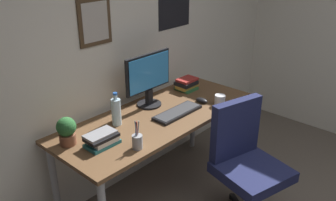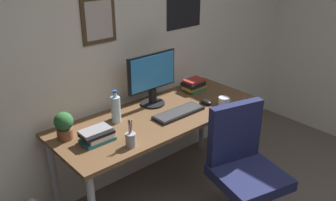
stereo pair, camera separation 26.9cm
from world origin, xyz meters
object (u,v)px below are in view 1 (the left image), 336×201
at_px(keyboard, 178,112).
at_px(office_chair, 245,159).
at_px(coffee_mug_near, 220,100).
at_px(book_stack_right, 102,139).
at_px(monitor, 148,78).
at_px(water_bottle, 116,111).
at_px(pen_cup, 137,141).
at_px(potted_plant, 67,130).
at_px(computer_mouse, 202,100).
at_px(book_stack_left, 187,84).

bearing_deg(keyboard, office_chair, -78.91).
bearing_deg(coffee_mug_near, book_stack_right, 168.71).
height_order(monitor, book_stack_right, monitor).
relative_size(water_bottle, coffee_mug_near, 2.04).
distance_m(monitor, pen_cup, 0.70).
height_order(monitor, keyboard, monitor).
bearing_deg(potted_plant, pen_cup, -54.14).
bearing_deg(book_stack_right, office_chair, -37.78).
bearing_deg(potted_plant, keyboard, -15.98).
distance_m(office_chair, pen_cup, 0.84).
height_order(keyboard, book_stack_right, book_stack_right).
bearing_deg(coffee_mug_near, office_chair, -120.79).
bearing_deg(office_chair, water_bottle, 125.02).
bearing_deg(coffee_mug_near, water_bottle, 155.29).
bearing_deg(book_stack_right, keyboard, -4.96).
bearing_deg(computer_mouse, keyboard, 178.70).
height_order(monitor, water_bottle, monitor).
relative_size(office_chair, coffee_mug_near, 7.66).
bearing_deg(potted_plant, office_chair, -40.28).
distance_m(keyboard, book_stack_right, 0.70).
bearing_deg(pen_cup, computer_mouse, 8.85).
height_order(office_chair, computer_mouse, office_chair).
bearing_deg(monitor, computer_mouse, -40.96).
xyz_separation_m(office_chair, coffee_mug_near, (0.25, 0.41, 0.27)).
bearing_deg(keyboard, potted_plant, 164.02).
distance_m(office_chair, book_stack_left, 0.93).
distance_m(keyboard, book_stack_left, 0.51).
relative_size(monitor, keyboard, 1.07).
height_order(computer_mouse, coffee_mug_near, coffee_mug_near).
bearing_deg(monitor, pen_cup, -141.26).
xyz_separation_m(pen_cup, book_stack_right, (-0.13, 0.20, -0.01)).
xyz_separation_m(water_bottle, book_stack_right, (-0.26, -0.15, -0.06)).
xyz_separation_m(office_chair, book_stack_right, (-0.80, 0.62, 0.27)).
relative_size(keyboard, coffee_mug_near, 3.47).
bearing_deg(computer_mouse, pen_cup, -171.15).
bearing_deg(coffee_mug_near, keyboard, 157.25).
relative_size(potted_plant, book_stack_right, 0.88).
distance_m(potted_plant, book_stack_left, 1.27).
bearing_deg(keyboard, water_bottle, 153.73).
bearing_deg(office_chair, monitor, 99.62).
height_order(office_chair, potted_plant, office_chair).
height_order(pen_cup, book_stack_left, pen_cup).
bearing_deg(potted_plant, book_stack_left, 1.21).
xyz_separation_m(monitor, book_stack_left, (0.46, -0.02, -0.19)).
xyz_separation_m(keyboard, potted_plant, (-0.83, 0.24, 0.09)).
bearing_deg(coffee_mug_near, monitor, 132.03).
bearing_deg(potted_plant, monitor, 3.09).
relative_size(monitor, pen_cup, 2.30).
xyz_separation_m(computer_mouse, potted_plant, (-1.13, 0.25, 0.09)).
xyz_separation_m(pen_cup, book_stack_left, (0.99, 0.41, -0.00)).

